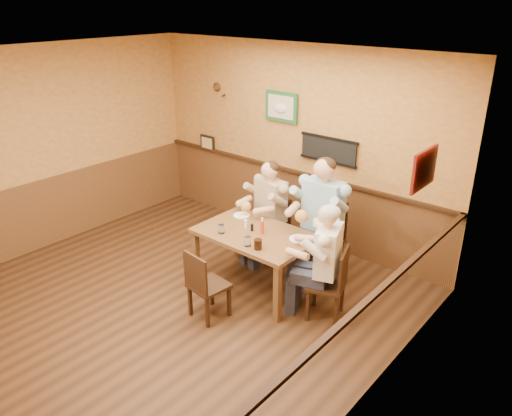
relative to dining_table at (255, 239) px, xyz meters
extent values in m
plane|color=#321D0F|center=(-0.56, -0.99, -0.66)|extent=(5.00, 5.00, 0.00)
cube|color=silver|center=(-0.56, -0.99, 2.14)|extent=(5.00, 5.00, 0.02)
cube|color=#C68D45|center=(-0.56, 1.51, 0.74)|extent=(5.00, 0.02, 2.80)
cube|color=#C68D45|center=(-3.06, -0.99, 0.74)|extent=(0.02, 5.00, 2.80)
cube|color=#C68D45|center=(1.94, -0.99, 0.74)|extent=(0.02, 5.00, 2.80)
cube|color=brown|center=(-0.56, 1.49, -0.16)|extent=(5.00, 0.02, 1.00)
cube|color=brown|center=(1.92, -0.99, -0.16)|extent=(0.02, 5.00, 1.00)
cube|color=black|center=(0.05, 1.47, 0.79)|extent=(0.88, 0.03, 0.34)
cube|color=#205D2E|center=(-0.76, 1.47, 1.26)|extent=(0.54, 0.03, 0.42)
cube|color=black|center=(-2.26, 1.47, 0.46)|extent=(0.30, 0.03, 0.26)
cube|color=maroon|center=(1.90, 0.06, 1.29)|extent=(0.03, 0.48, 0.36)
cube|color=brown|center=(0.00, 0.00, 0.07)|extent=(1.40, 0.90, 0.05)
cube|color=brown|center=(-0.64, -0.39, -0.31)|extent=(0.07, 0.07, 0.70)
cube|color=brown|center=(0.64, -0.39, -0.31)|extent=(0.07, 0.07, 0.70)
cube|color=brown|center=(-0.64, 0.39, -0.31)|extent=(0.07, 0.07, 0.70)
cube|color=brown|center=(0.64, 0.39, -0.31)|extent=(0.07, 0.07, 0.70)
cylinder|color=silver|center=(-0.30, -0.27, 0.15)|extent=(0.09, 0.09, 0.11)
cylinder|color=white|center=(0.15, -0.32, 0.15)|extent=(0.09, 0.09, 0.11)
cylinder|color=black|center=(0.29, -0.30, 0.15)|extent=(0.11, 0.11, 0.12)
cylinder|color=red|center=(0.07, 0.04, 0.18)|extent=(0.05, 0.05, 0.18)
cylinder|color=white|center=(-0.18, 0.03, 0.14)|extent=(0.05, 0.05, 0.10)
cylinder|color=black|center=(-0.06, 0.01, 0.14)|extent=(0.05, 0.05, 0.09)
cylinder|color=white|center=(-0.45, 0.26, 0.10)|extent=(0.26, 0.26, 0.01)
cylinder|color=white|center=(0.51, 0.18, 0.10)|extent=(0.24, 0.24, 0.02)
camera|label=1|loc=(3.44, -4.11, 2.71)|focal=35.00mm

